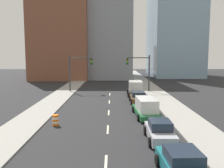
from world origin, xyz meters
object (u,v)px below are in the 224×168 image
object	(u,v)px
box_truck_green	(146,108)
sedan_teal	(183,165)
traffic_signal_left	(77,68)
traffic_signal_right	(143,68)
box_truck_black	(136,89)
traffic_barrel	(56,120)
sedan_brown	(138,98)
sedan_silver	(160,131)

from	to	relation	value
box_truck_green	sedan_teal	bearing A→B (deg)	-92.38
traffic_signal_left	traffic_signal_right	world-z (taller)	same
sedan_teal	box_truck_black	xyz separation A→B (m)	(-0.04, 25.36, 0.38)
traffic_signal_left	box_truck_black	bearing A→B (deg)	-22.10
traffic_signal_right	traffic_barrel	size ratio (longest dim) A/B	6.41
sedan_brown	box_truck_black	bearing A→B (deg)	88.31
traffic_signal_right	traffic_barrel	bearing A→B (deg)	-116.96
traffic_barrel	box_truck_green	distance (m)	9.01
sedan_silver	box_truck_black	bearing A→B (deg)	90.23
traffic_signal_right	box_truck_black	size ratio (longest dim) A/B	1.09
sedan_silver	box_truck_green	distance (m)	7.04
traffic_signal_left	sedan_teal	bearing A→B (deg)	-71.95
traffic_barrel	box_truck_black	distance (m)	18.12
box_truck_green	box_truck_black	world-z (taller)	box_truck_black
traffic_signal_right	sedan_brown	xyz separation A→B (m)	(-1.68, -9.37, -3.25)
sedan_teal	box_truck_green	distance (m)	12.55
traffic_barrel	box_truck_black	bearing A→B (deg)	61.82
box_truck_black	traffic_barrel	bearing A→B (deg)	-116.52
traffic_signal_right	sedan_teal	world-z (taller)	traffic_signal_right
box_truck_green	sedan_brown	distance (m)	7.29
traffic_barrel	sedan_silver	bearing A→B (deg)	-24.60
traffic_barrel	box_truck_black	world-z (taller)	box_truck_black
traffic_barrel	sedan_silver	distance (m)	9.35
sedan_silver	sedan_brown	xyz separation A→B (m)	(-0.11, 14.33, -0.02)
box_truck_green	box_truck_black	distance (m)	12.82
traffic_signal_right	box_truck_green	size ratio (longest dim) A/B	1.02
traffic_signal_left	box_truck_black	xyz separation A→B (m)	(9.47, -3.85, -2.87)
sedan_brown	box_truck_black	size ratio (longest dim) A/B	0.77
sedan_silver	sedan_brown	distance (m)	14.33
traffic_barrel	sedan_teal	world-z (taller)	sedan_teal
traffic_signal_left	box_truck_green	bearing A→B (deg)	-60.69
traffic_signal_left	sedan_brown	size ratio (longest dim) A/B	1.42
sedan_teal	sedan_brown	world-z (taller)	sedan_teal
traffic_signal_left	box_truck_green	size ratio (longest dim) A/B	1.02
box_truck_black	traffic_signal_left	bearing A→B (deg)	159.56
sedan_teal	traffic_barrel	bearing A→B (deg)	130.12
traffic_signal_right	box_truck_green	world-z (taller)	traffic_signal_right
sedan_silver	box_truck_green	bearing A→B (deg)	90.88
sedan_teal	box_truck_black	world-z (taller)	box_truck_black
traffic_signal_right	box_truck_black	bearing A→B (deg)	-111.58
traffic_barrel	sedan_teal	size ratio (longest dim) A/B	0.21
box_truck_black	traffic_signal_right	bearing A→B (deg)	70.08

